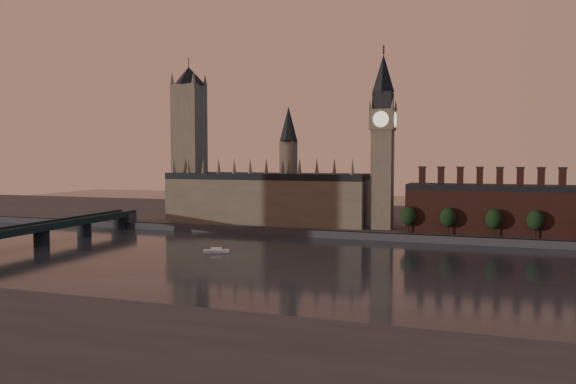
% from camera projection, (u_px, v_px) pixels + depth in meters
% --- Properties ---
extents(ground, '(900.00, 900.00, 0.00)m').
position_uv_depth(ground, '(314.00, 270.00, 231.31)').
color(ground, black).
rests_on(ground, ground).
extents(north_bank, '(900.00, 182.00, 4.00)m').
position_uv_depth(north_bank, '(383.00, 219.00, 399.48)').
color(north_bank, '#434247').
rests_on(north_bank, ground).
extents(palace_of_westminster, '(130.00, 30.30, 74.00)m').
position_uv_depth(palace_of_westminster, '(267.00, 196.00, 359.18)').
color(palace_of_westminster, '#796B56').
rests_on(palace_of_westminster, north_bank).
extents(victoria_tower, '(24.00, 24.00, 108.00)m').
position_uv_depth(victoria_tower, '(189.00, 138.00, 374.68)').
color(victoria_tower, '#796B56').
rests_on(victoria_tower, north_bank).
extents(big_ben, '(15.00, 15.00, 107.00)m').
position_uv_depth(big_ben, '(383.00, 139.00, 328.48)').
color(big_ben, '#796B56').
rests_on(big_ben, north_bank).
extents(chimney_block, '(110.00, 25.00, 37.00)m').
position_uv_depth(chimney_block, '(509.00, 209.00, 308.55)').
color(chimney_block, '#52281F').
rests_on(chimney_block, north_bank).
extents(embankment_tree_0, '(8.60, 8.60, 14.88)m').
position_uv_depth(embankment_tree_0, '(408.00, 216.00, 311.99)').
color(embankment_tree_0, black).
rests_on(embankment_tree_0, north_bank).
extents(embankment_tree_1, '(8.60, 8.60, 14.88)m').
position_uv_depth(embankment_tree_1, '(448.00, 218.00, 304.46)').
color(embankment_tree_1, black).
rests_on(embankment_tree_1, north_bank).
extents(embankment_tree_2, '(8.60, 8.60, 14.88)m').
position_uv_depth(embankment_tree_2, '(494.00, 219.00, 296.49)').
color(embankment_tree_2, black).
rests_on(embankment_tree_2, north_bank).
extents(embankment_tree_3, '(8.60, 8.60, 14.88)m').
position_uv_depth(embankment_tree_3, '(535.00, 220.00, 290.90)').
color(embankment_tree_3, black).
rests_on(embankment_tree_3, north_bank).
extents(westminster_bridge, '(14.00, 200.00, 11.55)m').
position_uv_depth(westminster_bridge, '(12.00, 236.00, 277.90)').
color(westminster_bridge, black).
rests_on(westminster_bridge, ground).
extents(river_boat, '(12.84, 8.25, 2.49)m').
position_uv_depth(river_boat, '(216.00, 251.00, 272.07)').
color(river_boat, white).
rests_on(river_boat, ground).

